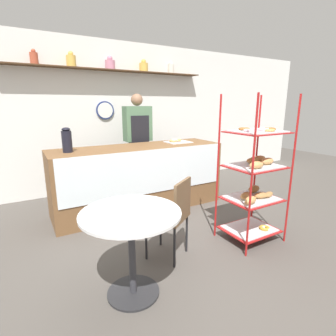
# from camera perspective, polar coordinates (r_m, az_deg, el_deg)

# --- Properties ---
(ground_plane) EXTENTS (14.00, 14.00, 0.00)m
(ground_plane) POSITION_cam_1_polar(r_m,az_deg,el_deg) (3.14, 4.53, -16.75)
(ground_plane) COLOR #4C4742
(back_wall) EXTENTS (10.00, 0.30, 2.70)m
(back_wall) POSITION_cam_1_polar(r_m,az_deg,el_deg) (5.10, -12.42, 10.94)
(back_wall) COLOR white
(back_wall) RESTS_ON ground_plane
(display_counter) EXTENTS (2.57, 0.76, 0.98)m
(display_counter) POSITION_cam_1_polar(r_m,az_deg,el_deg) (4.05, -6.23, -2.10)
(display_counter) COLOR brown
(display_counter) RESTS_ON ground_plane
(pastry_rack) EXTENTS (0.66, 0.54, 1.70)m
(pastry_rack) POSITION_cam_1_polar(r_m,az_deg,el_deg) (3.18, 18.34, -2.19)
(pastry_rack) COLOR #A51919
(pastry_rack) RESTS_ON ground_plane
(person_worker) EXTENTS (0.46, 0.23, 1.76)m
(person_worker) POSITION_cam_1_polar(r_m,az_deg,el_deg) (4.61, -6.55, 5.79)
(person_worker) COLOR #282833
(person_worker) RESTS_ON ground_plane
(cafe_table) EXTENTS (0.82, 0.82, 0.76)m
(cafe_table) POSITION_cam_1_polar(r_m,az_deg,el_deg) (2.21, -8.00, -13.72)
(cafe_table) COLOR #262628
(cafe_table) RESTS_ON ground_plane
(cafe_chair) EXTENTS (0.53, 0.53, 0.86)m
(cafe_chair) POSITION_cam_1_polar(r_m,az_deg,el_deg) (2.72, 1.39, -9.38)
(cafe_chair) COLOR black
(cafe_chair) RESTS_ON ground_plane
(coffee_carafe) EXTENTS (0.13, 0.13, 0.32)m
(coffee_carafe) POSITION_cam_1_polar(r_m,az_deg,el_deg) (3.66, -21.16, 5.66)
(coffee_carafe) COLOR black
(coffee_carafe) RESTS_ON display_counter
(donut_tray_counter) EXTENTS (0.39, 0.33, 0.05)m
(donut_tray_counter) POSITION_cam_1_polar(r_m,az_deg,el_deg) (4.34, 1.83, 5.86)
(donut_tray_counter) COLOR silver
(donut_tray_counter) RESTS_ON display_counter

